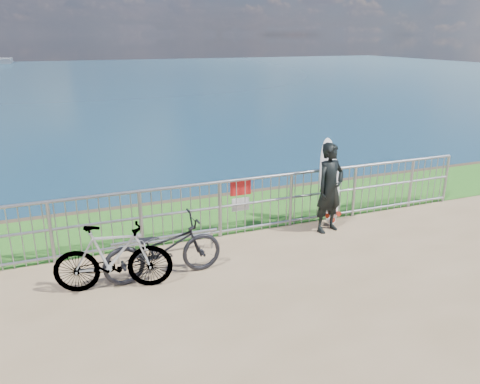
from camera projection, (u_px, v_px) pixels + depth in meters
name	position (u px, v px, depth m)	size (l,w,h in m)	color
grass_strip	(226.00, 213.00, 10.18)	(120.00, 120.00, 0.00)	#266A1D
railing	(245.00, 205.00, 9.03)	(10.06, 0.10, 1.13)	gray
surfer	(330.00, 188.00, 9.04)	(0.65, 0.42, 1.77)	black
surfboard	(330.00, 185.00, 9.43)	(0.47, 0.43, 1.77)	white
bicycle_near	(163.00, 248.00, 7.38)	(0.66, 1.90, 1.00)	black
bicycle_far	(113.00, 257.00, 7.01)	(0.50, 1.76, 1.06)	black
bike_rack	(166.00, 239.00, 8.15)	(1.87, 0.05, 0.39)	gray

